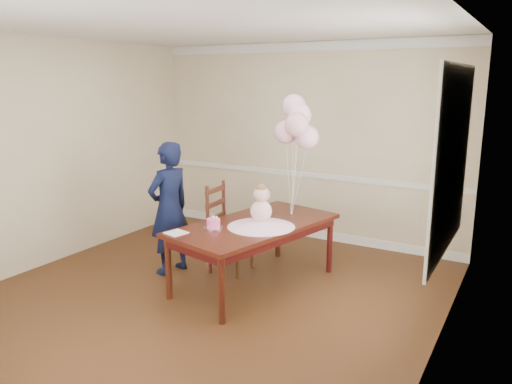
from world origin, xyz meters
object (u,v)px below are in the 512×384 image
object	(u,v)px
dining_chair_seat	(231,233)
woman	(169,208)
dining_table_top	(254,225)
birthday_cake	(213,223)

from	to	relation	value
dining_chair_seat	woman	xyz separation A→B (m)	(-0.60, -0.37, 0.31)
woman	dining_table_top	bearing A→B (deg)	109.49
dining_table_top	birthday_cake	xyz separation A→B (m)	(-0.28, -0.37, 0.08)
dining_table_top	dining_chair_seat	bearing A→B (deg)	166.00
birthday_cake	dining_chair_seat	world-z (taller)	birthday_cake
birthday_cake	dining_chair_seat	distance (m)	0.68
dining_table_top	dining_chair_seat	size ratio (longest dim) A/B	4.19
dining_chair_seat	woman	bearing A→B (deg)	-151.25
birthday_cake	woman	bearing A→B (deg)	164.01
woman	birthday_cake	bearing A→B (deg)	85.27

